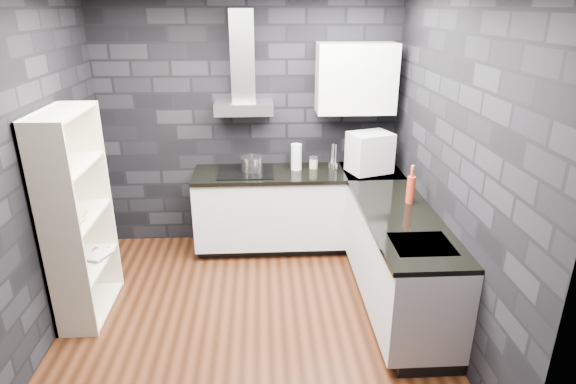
{
  "coord_description": "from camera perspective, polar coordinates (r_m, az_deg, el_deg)",
  "views": [
    {
      "loc": [
        0.13,
        -3.52,
        2.56
      ],
      "look_at": [
        0.35,
        0.45,
        1.0
      ],
      "focal_mm": 30.0,
      "sensor_mm": 36.0,
      "label": 1
    }
  ],
  "objects": [
    {
      "name": "wall_left",
      "position": [
        4.12,
        -28.24,
        1.69
      ],
      "size": [
        0.05,
        3.2,
        2.7
      ],
      "primitive_type": "cube",
      "color": "black",
      "rests_on": "ground"
    },
    {
      "name": "wall_back",
      "position": [
        5.29,
        -4.54,
        8.12
      ],
      "size": [
        3.2,
        0.05,
        2.7
      ],
      "primitive_type": "cube",
      "color": "black",
      "rests_on": "ground"
    },
    {
      "name": "toekick_right",
      "position": [
        4.57,
        13.06,
        -12.54
      ],
      "size": [
        0.5,
        1.78,
        0.1
      ],
      "primitive_type": "cube",
      "color": "black",
      "rests_on": "ground"
    },
    {
      "name": "counter_corner_top",
      "position": [
        5.24,
        9.92,
        2.38
      ],
      "size": [
        0.62,
        0.62,
        0.04
      ],
      "primitive_type": "cube",
      "color": "black",
      "rests_on": "counter_right_cab"
    },
    {
      "name": "book_second",
      "position": [
        4.62,
        -22.4,
        -5.51
      ],
      "size": [
        0.16,
        0.08,
        0.23
      ],
      "primitive_type": "imported",
      "rotation": [
        0.0,
        0.0,
        -0.41
      ],
      "color": "#B2B2B2",
      "rests_on": "bookshelf"
    },
    {
      "name": "counter_right_top",
      "position": [
        4.16,
        13.34,
        -3.04
      ],
      "size": [
        0.62,
        1.8,
        0.04
      ],
      "primitive_type": "cube",
      "color": "black",
      "rests_on": "counter_right_cab"
    },
    {
      "name": "wall_right",
      "position": [
        4.01,
        18.89,
        2.68
      ],
      "size": [
        0.05,
        3.2,
        2.7
      ],
      "primitive_type": "cube",
      "color": "black",
      "rests_on": "ground"
    },
    {
      "name": "wall_front",
      "position": [
        2.25,
        -6.08,
        -11.21
      ],
      "size": [
        3.2,
        0.05,
        2.7
      ],
      "primitive_type": "cube",
      "color": "black",
      "rests_on": "ground"
    },
    {
      "name": "toekick_back",
      "position": [
        5.48,
        1.05,
        -5.83
      ],
      "size": [
        2.18,
        0.5,
        0.1
      ],
      "primitive_type": "cube",
      "color": "black",
      "rests_on": "ground"
    },
    {
      "name": "hood_body",
      "position": [
        5.05,
        -5.23,
        9.92
      ],
      "size": [
        0.6,
        0.34,
        0.12
      ],
      "primitive_type": "cube",
      "color": "#A4A5A9",
      "rests_on": "wall_back"
    },
    {
      "name": "utensil_crock",
      "position": [
        5.05,
        5.35,
        2.82
      ],
      "size": [
        0.11,
        0.11,
        0.12
      ],
      "primitive_type": "cylinder",
      "rotation": [
        0.0,
        0.0,
        -0.3
      ],
      "color": "#BCBDC2",
      "rests_on": "counter_back_top"
    },
    {
      "name": "upper_cabinet",
      "position": [
        5.09,
        8.06,
        13.19
      ],
      "size": [
        0.8,
        0.35,
        0.7
      ],
      "primitive_type": "cube",
      "color": "silver",
      "rests_on": "wall_back"
    },
    {
      "name": "bookshelf",
      "position": [
        4.37,
        -23.69,
        -2.82
      ],
      "size": [
        0.4,
        0.82,
        1.8
      ],
      "primitive_type": "cube",
      "rotation": [
        0.0,
        0.0,
        -0.08
      ],
      "color": "beige",
      "rests_on": "ground"
    },
    {
      "name": "glass_vase",
      "position": [
        5.13,
        0.99,
        4.18
      ],
      "size": [
        0.12,
        0.12,
        0.28
      ],
      "primitive_type": "cylinder",
      "rotation": [
        0.0,
        0.0,
        -0.06
      ],
      "color": "white",
      "rests_on": "counter_back_top"
    },
    {
      "name": "sink_rim",
      "position": [
        3.73,
        15.58,
        -6.0
      ],
      "size": [
        0.44,
        0.4,
        0.01
      ],
      "primitive_type": "cube",
      "color": "#A4A5A9",
      "rests_on": "counter_right_top"
    },
    {
      "name": "storage_jar",
      "position": [
        5.21,
        3.03,
        3.44
      ],
      "size": [
        0.12,
        0.12,
        0.11
      ],
      "primitive_type": "cylinder",
      "rotation": [
        0.0,
        0.0,
        -0.4
      ],
      "color": "tan",
      "rests_on": "counter_back_top"
    },
    {
      "name": "counter_back_top",
      "position": [
        5.11,
        1.16,
        2.22
      ],
      "size": [
        2.2,
        0.62,
        0.04
      ],
      "primitive_type": "cube",
      "color": "black",
      "rests_on": "counter_back_cab"
    },
    {
      "name": "book_red",
      "position": [
        4.64,
        -22.51,
        -5.7
      ],
      "size": [
        0.15,
        0.02,
        0.2
      ],
      "primitive_type": "imported",
      "rotation": [
        0.0,
        0.0,
        -0.04
      ],
      "color": "maroon",
      "rests_on": "bookshelf"
    },
    {
      "name": "red_bottle",
      "position": [
        4.4,
        14.32,
        0.26
      ],
      "size": [
        0.08,
        0.08,
        0.25
      ],
      "primitive_type": "cylinder",
      "rotation": [
        0.0,
        0.0,
        -0.18
      ],
      "color": "#AA2E19",
      "rests_on": "counter_right_top"
    },
    {
      "name": "cooktop",
      "position": [
        5.1,
        -5.03,
        2.41
      ],
      "size": [
        0.58,
        0.5,
        0.01
      ],
      "primitive_type": "cube",
      "color": "black",
      "rests_on": "counter_back_top"
    },
    {
      "name": "ground",
      "position": [
        4.36,
        -4.42,
        -14.66
      ],
      "size": [
        3.2,
        3.2,
        0.0
      ],
      "primitive_type": "plane",
      "color": "#442111"
    },
    {
      "name": "pot",
      "position": [
        5.1,
        -4.3,
        3.31
      ],
      "size": [
        0.3,
        0.3,
        0.14
      ],
      "primitive_type": "cylinder",
      "rotation": [
        0.0,
        0.0,
        -0.37
      ],
      "color": "#BCBDC2",
      "rests_on": "cooktop"
    },
    {
      "name": "counter_right_cab",
      "position": [
        4.34,
        13.02,
        -7.85
      ],
      "size": [
        0.6,
        1.8,
        0.76
      ],
      "primitive_type": "cube",
      "color": "silver",
      "rests_on": "ground"
    },
    {
      "name": "fruit_bowl",
      "position": [
        4.28,
        -24.13,
        -2.83
      ],
      "size": [
        0.27,
        0.27,
        0.06
      ],
      "primitive_type": "imported",
      "rotation": [
        0.0,
        0.0,
        0.13
      ],
      "color": "white",
      "rests_on": "bookshelf"
    },
    {
      "name": "counter_back_cab",
      "position": [
        5.26,
        1.12,
        -1.86
      ],
      "size": [
        2.2,
        0.6,
        0.76
      ],
      "primitive_type": "cube",
      "color": "silver",
      "rests_on": "ground"
    },
    {
      "name": "hood_chimney",
      "position": [
        5.05,
        -5.4,
        15.76
      ],
      "size": [
        0.24,
        0.2,
        0.9
      ],
      "primitive_type": "cube",
      "color": "#A4A5A9",
      "rests_on": "hood_body"
    },
    {
      "name": "appliance_garage",
      "position": [
        5.07,
        9.66,
        4.65
      ],
      "size": [
        0.5,
        0.44,
        0.41
      ],
      "primitive_type": "cube",
      "rotation": [
        0.0,
        0.0,
        0.34
      ],
      "color": "silver",
      "rests_on": "counter_back_top"
    }
  ]
}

